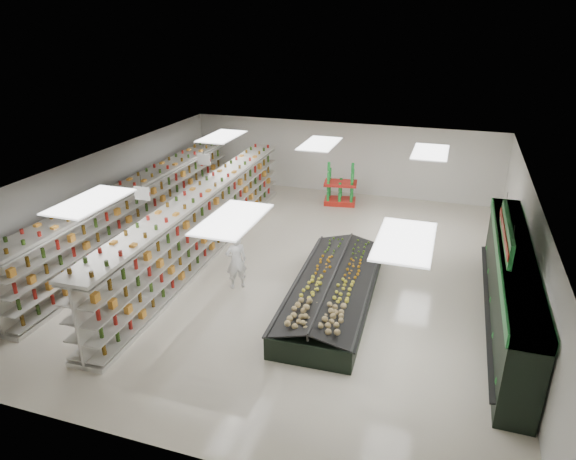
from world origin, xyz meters
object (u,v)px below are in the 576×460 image
(gondola_left, at_px, (140,213))
(gondola_center, at_px, (203,225))
(produce_island, at_px, (333,289))
(shopper_main, at_px, (236,261))
(soda_endcap, at_px, (340,185))
(shopper_background, at_px, (227,197))

(gondola_left, xyz_separation_m, gondola_center, (2.65, -0.34, 0.01))
(produce_island, relative_size, shopper_main, 3.55)
(gondola_left, bearing_deg, shopper_main, -25.70)
(soda_endcap, bearing_deg, gondola_left, -134.61)
(gondola_left, relative_size, produce_island, 2.10)
(gondola_left, distance_m, produce_island, 7.92)
(gondola_left, distance_m, gondola_center, 2.67)
(soda_endcap, bearing_deg, shopper_main, -99.01)
(gondola_center, bearing_deg, soda_endcap, 60.80)
(gondola_left, relative_size, shopper_background, 8.79)
(produce_island, xyz_separation_m, shopper_background, (-5.77, 5.50, 0.33))
(produce_island, height_order, shopper_background, shopper_background)
(gondola_center, height_order, shopper_background, gondola_center)
(gondola_left, xyz_separation_m, soda_endcap, (5.95, 6.03, -0.18))
(gondola_left, distance_m, shopper_main, 5.13)
(produce_island, relative_size, shopper_background, 4.18)
(gondola_center, distance_m, shopper_main, 2.71)
(gondola_center, distance_m, produce_island, 5.30)
(gondola_left, bearing_deg, shopper_background, 60.78)
(gondola_center, bearing_deg, shopper_background, 100.63)
(produce_island, bearing_deg, shopper_background, 136.39)
(produce_island, height_order, soda_endcap, soda_endcap)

